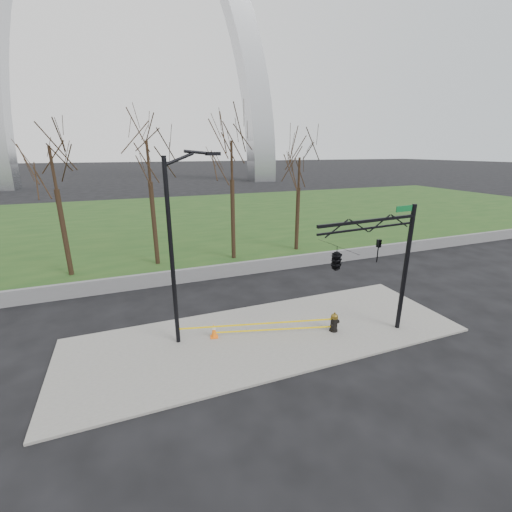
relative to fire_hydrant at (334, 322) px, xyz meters
name	(u,v)px	position (x,y,z in m)	size (l,w,h in m)	color
ground	(269,336)	(-2.97, 0.81, -0.53)	(500.00, 500.00, 0.00)	black
sidewalk	(269,335)	(-2.97, 0.81, -0.48)	(18.00, 6.00, 0.10)	slate
grass_strip	(175,218)	(-2.97, 30.81, -0.50)	(120.00, 40.00, 0.06)	#1B3D16
guardrail	(222,271)	(-2.97, 8.81, -0.08)	(60.00, 0.30, 0.90)	#59595B
gateway_arch	(133,32)	(-2.97, 75.81, 31.97)	(66.00, 6.00, 65.00)	#B3B5BA
tree_row	(108,204)	(-9.59, 12.81, 4.20)	(32.76, 4.00, 9.48)	black
fire_hydrant	(334,322)	(0.00, 0.00, 0.00)	(0.59, 0.39, 0.95)	black
traffic_cone	(214,330)	(-5.37, 1.48, -0.10)	(0.40, 0.40, 0.67)	orange
street_light	(176,241)	(-6.72, 1.73, 4.16)	(2.37, 0.60, 8.21)	black
traffic_signal_mast	(352,256)	(-0.21, -1.10, 3.61)	(5.09, 2.52, 6.00)	black
caution_tape	(266,326)	(-3.13, 0.80, 0.01)	(6.93, 1.70, 0.47)	yellow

